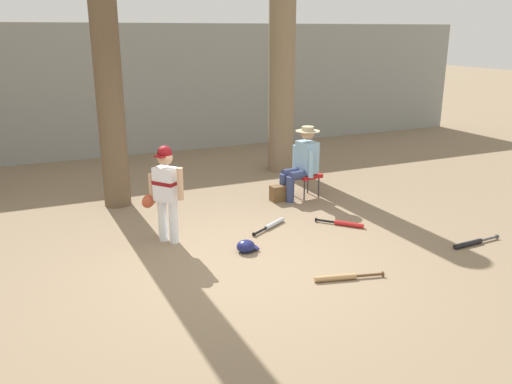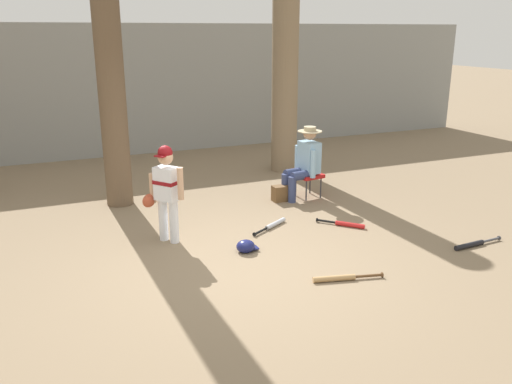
# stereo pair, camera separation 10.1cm
# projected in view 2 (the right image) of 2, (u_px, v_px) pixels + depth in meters

# --- Properties ---
(ground_plane) EXTENTS (60.00, 60.00, 0.00)m
(ground_plane) POSITION_uv_depth(u_px,v_px,m) (242.00, 267.00, 6.29)
(ground_plane) COLOR #7F6B51
(concrete_back_wall) EXTENTS (18.00, 0.36, 2.86)m
(concrete_back_wall) POSITION_uv_depth(u_px,v_px,m) (130.00, 90.00, 11.73)
(concrete_back_wall) COLOR gray
(concrete_back_wall) RESTS_ON ground
(tree_near_player) EXTENTS (0.63, 0.63, 5.78)m
(tree_near_player) POSITION_uv_depth(u_px,v_px,m) (108.00, 40.00, 7.84)
(tree_near_player) COLOR brown
(tree_near_player) RESTS_ON ground
(tree_behind_spectator) EXTENTS (0.77, 0.77, 4.59)m
(tree_behind_spectator) POSITION_uv_depth(u_px,v_px,m) (285.00, 73.00, 10.13)
(tree_behind_spectator) COLOR #7F6B51
(tree_behind_spectator) RESTS_ON ground
(young_ballplayer) EXTENTS (0.53, 0.50, 1.31)m
(young_ballplayer) POSITION_uv_depth(u_px,v_px,m) (166.00, 188.00, 6.86)
(young_ballplayer) COLOR white
(young_ballplayer) RESTS_ON ground
(folding_stool) EXTENTS (0.45, 0.45, 0.41)m
(folding_stool) POSITION_uv_depth(u_px,v_px,m) (309.00, 176.00, 8.84)
(folding_stool) COLOR red
(folding_stool) RESTS_ON ground
(seated_spectator) EXTENTS (0.67, 0.54, 1.20)m
(seated_spectator) POSITION_uv_depth(u_px,v_px,m) (304.00, 161.00, 8.71)
(seated_spectator) COLOR navy
(seated_spectator) RESTS_ON ground
(handbag_beside_stool) EXTENTS (0.34, 0.18, 0.26)m
(handbag_beside_stool) POSITION_uv_depth(u_px,v_px,m) (283.00, 193.00, 8.71)
(handbag_beside_stool) COLOR brown
(handbag_beside_stool) RESTS_ON ground
(bat_aluminum_silver) EXTENTS (0.67, 0.44, 0.07)m
(bat_aluminum_silver) POSITION_uv_depth(u_px,v_px,m) (273.00, 225.00, 7.56)
(bat_aluminum_silver) COLOR #B7BCC6
(bat_aluminum_silver) RESTS_ON ground
(bat_red_barrel) EXTENTS (0.53, 0.57, 0.07)m
(bat_red_barrel) POSITION_uv_depth(u_px,v_px,m) (346.00, 224.00, 7.59)
(bat_red_barrel) COLOR red
(bat_red_barrel) RESTS_ON ground
(bat_wood_tan) EXTENTS (0.81, 0.26, 0.07)m
(bat_wood_tan) POSITION_uv_depth(u_px,v_px,m) (340.00, 278.00, 5.94)
(bat_wood_tan) COLOR tan
(bat_wood_tan) RESTS_ON ground
(bat_black_composite) EXTENTS (0.80, 0.11, 0.07)m
(bat_black_composite) POSITION_uv_depth(u_px,v_px,m) (473.00, 244.00, 6.88)
(bat_black_composite) COLOR black
(bat_black_composite) RESTS_ON ground
(batting_helmet_navy) EXTENTS (0.29, 0.22, 0.17)m
(batting_helmet_navy) POSITION_uv_depth(u_px,v_px,m) (246.00, 246.00, 6.71)
(batting_helmet_navy) COLOR navy
(batting_helmet_navy) RESTS_ON ground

